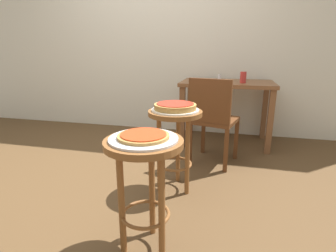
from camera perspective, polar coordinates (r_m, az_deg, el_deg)
name	(u,v)px	position (r m, az deg, el deg)	size (l,w,h in m)	color
ground_plane	(109,178)	(2.45, -12.54, -10.84)	(6.00, 6.00, 0.00)	brown
back_wall	(158,18)	(3.76, -2.20, 22.22)	(6.00, 0.10, 3.00)	silver
stool_foreground	(144,169)	(1.41, -5.14, -9.15)	(0.41, 0.41, 0.65)	brown
serving_plate_foreground	(143,139)	(1.35, -5.31, -2.75)	(0.36, 0.36, 0.01)	silver
pizza_foreground	(143,136)	(1.35, -5.33, -2.11)	(0.27, 0.27, 0.02)	#B78442
stool_middle	(175,131)	(2.04, 1.52, -1.08)	(0.41, 0.41, 0.65)	brown
serving_plate_middle	(175,110)	(2.00, 1.56, 3.48)	(0.36, 0.36, 0.01)	white
pizza_middle	(175,106)	(2.00, 1.56, 4.27)	(0.32, 0.32, 0.05)	#B78442
dining_table	(227,92)	(3.20, 12.55, 7.24)	(1.05, 0.66, 0.74)	brown
cup_near_edge	(243,77)	(3.07, 15.92, 10.06)	(0.07, 0.07, 0.12)	red
condiment_shaker	(219,78)	(3.14, 11.03, 10.12)	(0.04, 0.04, 0.08)	white
wooden_chair	(213,118)	(2.56, 9.60, 1.68)	(0.49, 0.49, 0.85)	#5B3319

